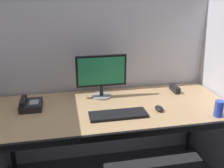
# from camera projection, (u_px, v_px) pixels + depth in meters

# --- Properties ---
(cubicle_partition_rear) EXTENTS (2.21, 0.06, 1.57)m
(cubicle_partition_rear) POSITION_uv_depth(u_px,v_px,m) (104.00, 83.00, 2.43)
(cubicle_partition_rear) COLOR silver
(cubicle_partition_rear) RESTS_ON ground
(desk) EXTENTS (1.90, 0.80, 0.74)m
(desk) POSITION_uv_depth(u_px,v_px,m) (114.00, 113.00, 2.04)
(desk) COLOR tan
(desk) RESTS_ON ground
(monitor_center) EXTENTS (0.43, 0.17, 0.37)m
(monitor_center) POSITION_uv_depth(u_px,v_px,m) (101.00, 73.00, 2.16)
(monitor_center) COLOR gray
(monitor_center) RESTS_ON desk
(keyboard_main) EXTENTS (0.43, 0.15, 0.02)m
(keyboard_main) POSITION_uv_depth(u_px,v_px,m) (118.00, 115.00, 1.89)
(keyboard_main) COLOR black
(keyboard_main) RESTS_ON desk
(computer_mouse) EXTENTS (0.06, 0.10, 0.04)m
(computer_mouse) POSITION_uv_depth(u_px,v_px,m) (159.00, 108.00, 1.98)
(computer_mouse) COLOR black
(computer_mouse) RESTS_ON desk
(red_stapler) EXTENTS (0.04, 0.15, 0.06)m
(red_stapler) POSITION_uv_depth(u_px,v_px,m) (175.00, 89.00, 2.34)
(red_stapler) COLOR black
(red_stapler) RESTS_ON desk
(desk_phone) EXTENTS (0.17, 0.19, 0.09)m
(desk_phone) POSITION_uv_depth(u_px,v_px,m) (30.00, 105.00, 2.00)
(desk_phone) COLOR black
(desk_phone) RESTS_ON desk
(soda_can) EXTENTS (0.07, 0.07, 0.12)m
(soda_can) POSITION_uv_depth(u_px,v_px,m) (219.00, 109.00, 1.87)
(soda_can) COLOR #263FB2
(soda_can) RESTS_ON desk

